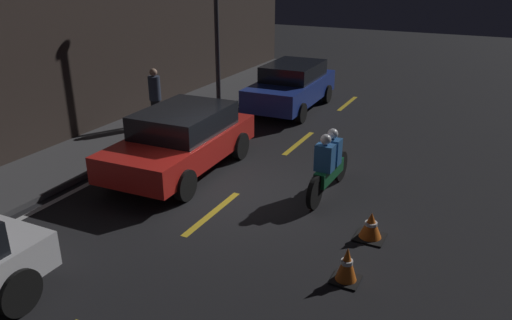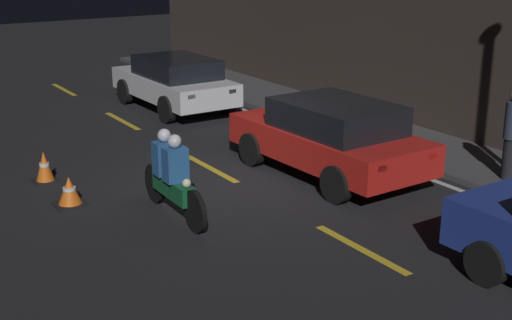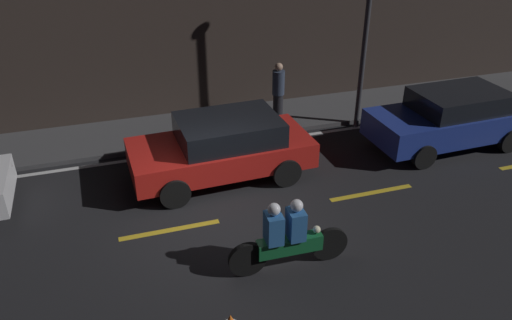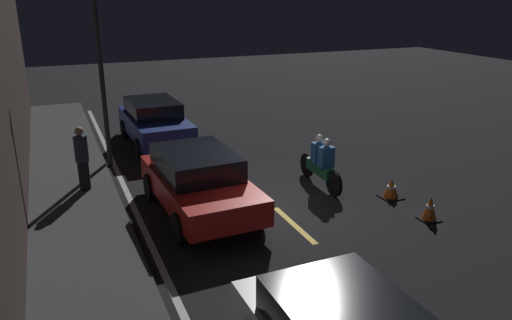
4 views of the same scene
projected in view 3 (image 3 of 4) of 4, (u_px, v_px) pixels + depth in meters
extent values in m
plane|color=black|center=(219.00, 221.00, 10.18)|extent=(56.00, 56.00, 0.00)
cube|color=#424244|center=(180.00, 129.00, 13.88)|extent=(28.00, 2.10, 0.12)
cube|color=gold|center=(170.00, 230.00, 9.91)|extent=(2.00, 0.14, 0.01)
cube|color=gold|center=(371.00, 193.00, 11.11)|extent=(2.00, 0.14, 0.01)
cube|color=silver|center=(189.00, 152.00, 12.82)|extent=(25.20, 0.14, 0.01)
cube|color=red|center=(5.00, 193.00, 9.71)|extent=(0.06, 0.20, 0.10)
cube|color=red|center=(10.00, 166.00, 10.65)|extent=(0.06, 0.20, 0.10)
cube|color=red|center=(221.00, 153.00, 11.46)|extent=(4.18, 1.99, 0.59)
cube|color=black|center=(229.00, 129.00, 11.25)|extent=(2.32, 1.74, 0.53)
cube|color=red|center=(312.00, 144.00, 11.50)|extent=(0.07, 0.20, 0.10)
cube|color=red|center=(292.00, 124.00, 12.48)|extent=(0.07, 0.20, 0.10)
cylinder|color=black|center=(175.00, 193.00, 10.48)|extent=(0.67, 0.20, 0.67)
cylinder|color=black|center=(160.00, 155.00, 11.96)|extent=(0.67, 0.20, 0.67)
cylinder|color=black|center=(287.00, 173.00, 11.24)|extent=(0.67, 0.20, 0.67)
cylinder|color=black|center=(259.00, 139.00, 12.72)|extent=(0.67, 0.20, 0.67)
cube|color=navy|center=(449.00, 122.00, 12.86)|extent=(4.20, 1.83, 0.68)
cube|color=black|center=(460.00, 100.00, 12.63)|extent=(2.32, 1.61, 0.50)
cube|color=red|center=(498.00, 99.00, 13.83)|extent=(0.07, 0.20, 0.10)
cylinder|color=black|center=(424.00, 157.00, 11.95)|extent=(0.62, 0.20, 0.61)
cylinder|color=black|center=(386.00, 128.00, 13.35)|extent=(0.62, 0.20, 0.61)
cylinder|color=black|center=(510.00, 141.00, 12.69)|extent=(0.62, 0.20, 0.61)
cylinder|color=black|center=(465.00, 115.00, 14.09)|extent=(0.62, 0.20, 0.61)
cylinder|color=black|center=(329.00, 244.00, 9.00)|extent=(0.68, 0.10, 0.68)
cylinder|color=black|center=(247.00, 259.00, 8.63)|extent=(0.68, 0.12, 0.68)
cube|color=#14592D|center=(290.00, 245.00, 8.74)|extent=(1.18, 0.27, 0.30)
sphere|color=#F2EABF|center=(317.00, 229.00, 8.75)|extent=(0.14, 0.14, 0.14)
cube|color=#265999|center=(296.00, 224.00, 8.56)|extent=(0.29, 0.37, 0.55)
sphere|color=silver|center=(297.00, 206.00, 8.37)|extent=(0.22, 0.22, 0.22)
cube|color=#265999|center=(274.00, 228.00, 8.46)|extent=(0.29, 0.37, 0.55)
sphere|color=silver|center=(274.00, 209.00, 8.28)|extent=(0.22, 0.22, 0.22)
cylinder|color=black|center=(278.00, 107.00, 14.14)|extent=(0.28, 0.28, 0.77)
cylinder|color=#2D384C|center=(278.00, 83.00, 13.79)|extent=(0.34, 0.34, 0.68)
sphere|color=tan|center=(279.00, 67.00, 13.57)|extent=(0.22, 0.22, 0.22)
cylinder|color=#333338|center=(366.00, 29.00, 12.86)|extent=(0.14, 0.14, 5.50)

